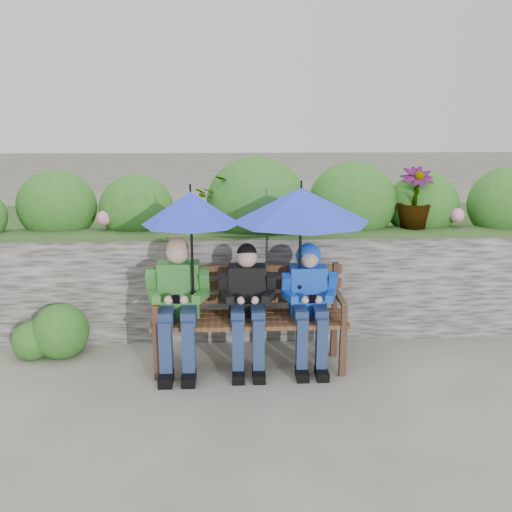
{
  "coord_description": "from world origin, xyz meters",
  "views": [
    {
      "loc": [
        -0.22,
        -4.51,
        2.08
      ],
      "look_at": [
        0.0,
        0.1,
        0.95
      ],
      "focal_mm": 40.0,
      "sensor_mm": 36.0,
      "label": 1
    }
  ],
  "objects_px": {
    "boy_middle": "(247,300)",
    "boy_right": "(309,295)",
    "umbrella_right": "(301,205)",
    "boy_left": "(178,299)",
    "umbrella_left": "(191,208)",
    "park_bench": "(249,310)"
  },
  "relations": [
    {
      "from": "park_bench",
      "to": "boy_left",
      "type": "height_order",
      "value": "boy_left"
    },
    {
      "from": "boy_middle",
      "to": "boy_right",
      "type": "relative_size",
      "value": 1.01
    },
    {
      "from": "boy_left",
      "to": "umbrella_right",
      "type": "bearing_deg",
      "value": 1.25
    },
    {
      "from": "boy_middle",
      "to": "umbrella_right",
      "type": "height_order",
      "value": "umbrella_right"
    },
    {
      "from": "park_bench",
      "to": "boy_right",
      "type": "distance_m",
      "value": 0.52
    },
    {
      "from": "park_bench",
      "to": "boy_middle",
      "type": "height_order",
      "value": "boy_middle"
    },
    {
      "from": "boy_right",
      "to": "umbrella_right",
      "type": "distance_m",
      "value": 0.76
    },
    {
      "from": "umbrella_right",
      "to": "boy_left",
      "type": "bearing_deg",
      "value": -178.75
    },
    {
      "from": "umbrella_right",
      "to": "park_bench",
      "type": "bearing_deg",
      "value": 172.63
    },
    {
      "from": "park_bench",
      "to": "boy_left",
      "type": "distance_m",
      "value": 0.61
    },
    {
      "from": "boy_left",
      "to": "boy_right",
      "type": "distance_m",
      "value": 1.09
    },
    {
      "from": "park_bench",
      "to": "umbrella_right",
      "type": "xyz_separation_m",
      "value": [
        0.42,
        -0.05,
        0.9
      ]
    },
    {
      "from": "boy_middle",
      "to": "boy_right",
      "type": "height_order",
      "value": "boy_middle"
    },
    {
      "from": "boy_right",
      "to": "umbrella_right",
      "type": "xyz_separation_m",
      "value": [
        -0.08,
        0.0,
        0.76
      ]
    },
    {
      "from": "boy_left",
      "to": "umbrella_left",
      "type": "distance_m",
      "value": 0.77
    },
    {
      "from": "boy_right",
      "to": "umbrella_right",
      "type": "bearing_deg",
      "value": 177.88
    },
    {
      "from": "umbrella_left",
      "to": "umbrella_right",
      "type": "relative_size",
      "value": 0.8
    },
    {
      "from": "boy_left",
      "to": "umbrella_left",
      "type": "xyz_separation_m",
      "value": [
        0.13,
        -0.03,
        0.76
      ]
    },
    {
      "from": "boy_left",
      "to": "boy_right",
      "type": "bearing_deg",
      "value": 1.0
    },
    {
      "from": "boy_left",
      "to": "umbrella_left",
      "type": "height_order",
      "value": "umbrella_left"
    },
    {
      "from": "boy_middle",
      "to": "umbrella_right",
      "type": "distance_m",
      "value": 0.91
    },
    {
      "from": "park_bench",
      "to": "umbrella_left",
      "type": "xyz_separation_m",
      "value": [
        -0.46,
        -0.1,
        0.89
      ]
    }
  ]
}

